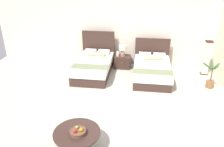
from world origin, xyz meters
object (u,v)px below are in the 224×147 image
at_px(floor_lamp_corner, 206,58).
at_px(potted_palm, 211,79).
at_px(table_lamp, 123,49).
at_px(coffee_table, 77,136).
at_px(vase, 118,54).
at_px(fruit_bowl, 78,132).
at_px(nightstand, 122,62).
at_px(bed_near_corner, 152,70).
at_px(bed_near_window, 94,66).

height_order(floor_lamp_corner, potted_palm, floor_lamp_corner).
distance_m(floor_lamp_corner, potted_palm, 1.09).
relative_size(table_lamp, coffee_table, 0.42).
height_order(table_lamp, vase, table_lamp).
bearing_deg(fruit_bowl, vase, 86.56).
xyz_separation_m(table_lamp, floor_lamp_corner, (2.98, -0.16, -0.12)).
distance_m(table_lamp, potted_palm, 3.20).
height_order(nightstand, coffee_table, nightstand).
distance_m(bed_near_corner, potted_palm, 1.90).
distance_m(coffee_table, floor_lamp_corner, 5.53).
bearing_deg(potted_palm, floor_lamp_corner, 87.69).
xyz_separation_m(bed_near_corner, floor_lamp_corner, (1.88, 0.56, 0.32)).
distance_m(fruit_bowl, potted_palm, 4.74).
bearing_deg(potted_palm, bed_near_corner, 165.20).
bearing_deg(bed_near_window, coffee_table, -82.79).
bearing_deg(nightstand, bed_near_corner, -32.32).
height_order(vase, floor_lamp_corner, floor_lamp_corner).
bearing_deg(vase, fruit_bowl, -93.44).
height_order(bed_near_window, table_lamp, bed_near_window).
relative_size(bed_near_window, vase, 11.73).
relative_size(bed_near_corner, vase, 11.42).
xyz_separation_m(bed_near_window, floor_lamp_corner, (3.94, 0.55, 0.31)).
distance_m(bed_near_window, potted_palm, 3.93).
bearing_deg(potted_palm, nightstand, 158.10).
xyz_separation_m(vase, potted_palm, (3.11, -1.14, -0.26)).
bearing_deg(table_lamp, potted_palm, -22.23).
bearing_deg(table_lamp, coffee_table, -96.21).
bearing_deg(fruit_bowl, nightstand, 84.36).
relative_size(bed_near_corner, table_lamp, 5.01).
bearing_deg(fruit_bowl, bed_near_window, 97.72).
bearing_deg(table_lamp, vase, -161.24).
xyz_separation_m(vase, floor_lamp_corner, (3.15, -0.10, 0.05)).
xyz_separation_m(table_lamp, potted_palm, (2.93, -1.20, -0.43)).
relative_size(bed_near_corner, fruit_bowl, 6.06).
distance_m(nightstand, floor_lamp_corner, 3.00).
distance_m(bed_near_corner, nightstand, 1.30).
height_order(coffee_table, fruit_bowl, fruit_bowl).
height_order(vase, coffee_table, vase).
bearing_deg(floor_lamp_corner, vase, 178.22).
bearing_deg(floor_lamp_corner, coffee_table, -128.81).
height_order(nightstand, vase, vase).
relative_size(nightstand, potted_palm, 0.64).
distance_m(nightstand, table_lamp, 0.49).
xyz_separation_m(table_lamp, fruit_bowl, (-0.44, -4.51, -0.23)).
bearing_deg(bed_near_corner, vase, 152.82).
bearing_deg(floor_lamp_corner, fruit_bowl, -128.14).
xyz_separation_m(bed_near_corner, potted_palm, (1.84, -0.49, 0.01)).
height_order(bed_near_corner, floor_lamp_corner, floor_lamp_corner).
bearing_deg(bed_near_corner, table_lamp, 146.94).
bearing_deg(floor_lamp_corner, potted_palm, -92.31).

